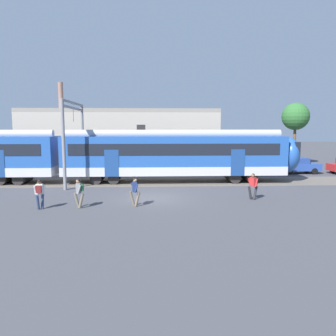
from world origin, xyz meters
TOP-DOWN VIEW (x-y plane):
  - ground_plane at (0.00, 0.00)m, footprint 160.00×160.00m
  - track_bed at (-9.25, 6.34)m, footprint 80.00×4.40m
  - commuter_train at (-6.76, 6.34)m, footprint 38.05×3.07m
  - pedestrian_white at (-6.24, -2.52)m, footprint 0.53×0.66m
  - pedestrian_grey at (-4.13, -2.30)m, footprint 0.64×0.53m
  - pedestrian_navy at (-1.03, -2.08)m, footprint 0.68×0.54m
  - pedestrian_red at (6.30, -0.59)m, footprint 0.71×0.50m
  - parked_car_blue at (14.29, 10.83)m, footprint 4.05×1.86m
  - catenary_gantry at (-6.37, 6.34)m, footprint 0.24×6.64m
  - background_building at (-3.48, 14.91)m, footprint 20.61×5.00m
  - street_tree_right at (16.86, 17.86)m, footprint 3.21×3.21m

SIDE VIEW (x-z plane):
  - ground_plane at x=0.00m, z-range 0.00..0.00m
  - track_bed at x=-9.25m, z-range 0.00..0.01m
  - parked_car_blue at x=14.29m, z-range 0.01..1.55m
  - pedestrian_navy at x=-1.03m, z-range 0.13..1.80m
  - pedestrian_white at x=-6.24m, z-range 0.16..1.82m
  - pedestrian_grey at x=-4.13m, z-range 0.16..1.82m
  - pedestrian_red at x=6.30m, z-range 0.16..1.82m
  - commuter_train at x=-6.76m, z-range -0.11..4.62m
  - background_building at x=-3.48m, z-range -1.39..7.81m
  - catenary_gantry at x=-6.37m, z-range 1.05..7.58m
  - street_tree_right at x=16.86m, z-range 2.04..9.44m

